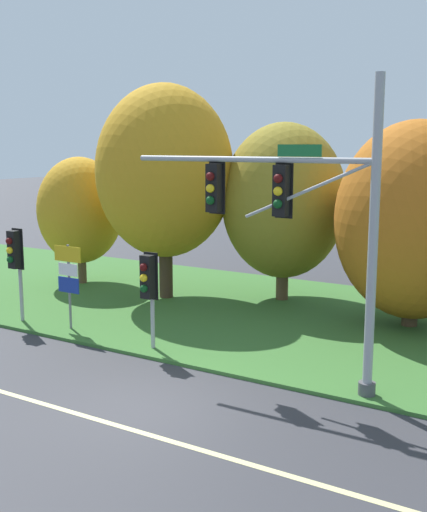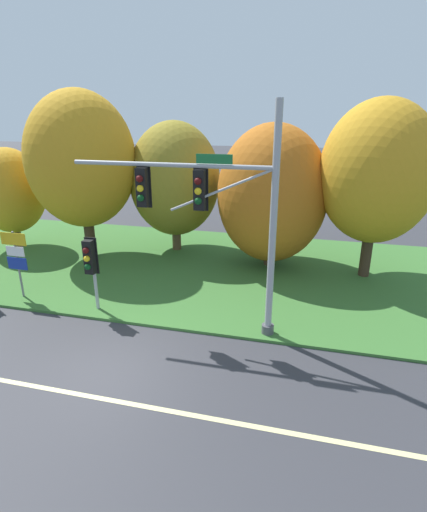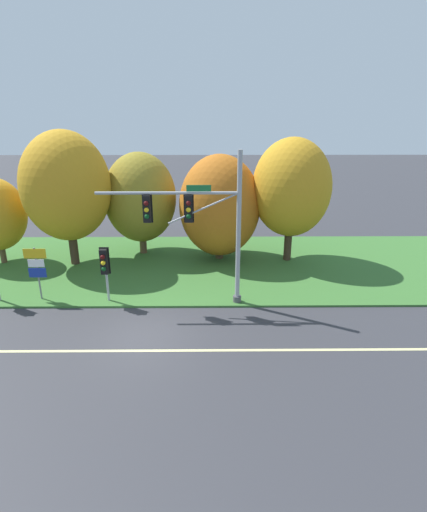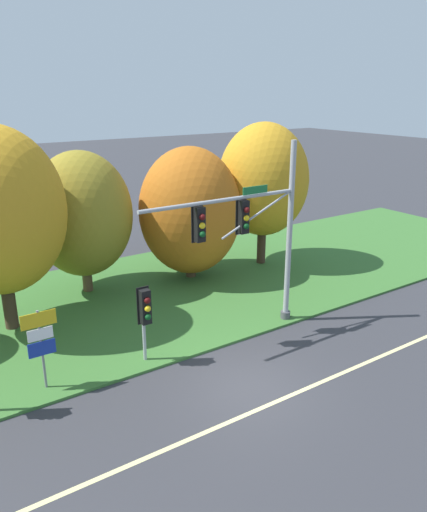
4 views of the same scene
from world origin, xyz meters
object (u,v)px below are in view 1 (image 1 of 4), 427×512
traffic_signal_mast (301,214)px  tree_behind_signpost (284,201)px  pedestrian_signal_further_along (15,255)px  route_sign_post (68,274)px  pedestrian_signal_near_kerb (148,282)px  tree_left_of_mast (165,172)px  tree_nearest_road (80,210)px  tree_mid_verge (415,221)px

traffic_signal_mast → tree_behind_signpost: bearing=118.2°
pedestrian_signal_further_along → route_sign_post: pedestrian_signal_further_along is taller
pedestrian_signal_near_kerb → route_sign_post: size_ratio=1.04×
tree_left_of_mast → tree_behind_signpost: (3.89, 2.01, -1.06)m
tree_left_of_mast → tree_behind_signpost: 4.51m
tree_nearest_road → tree_mid_verge: bearing=3.0°
traffic_signal_mast → tree_nearest_road: (-12.39, 5.67, -1.08)m
route_sign_post → tree_nearest_road: (-4.40, 5.26, 1.30)m
route_sign_post → tree_nearest_road: tree_nearest_road is taller
pedestrian_signal_further_along → tree_left_of_mast: tree_left_of_mast is taller
tree_behind_signpost → route_sign_post: bearing=-119.5°
tree_left_of_mast → tree_nearest_road: bearing=177.0°
traffic_signal_mast → route_sign_post: (-7.99, 0.41, -2.38)m
route_sign_post → pedestrian_signal_further_along: bearing=-171.0°
tree_behind_signpost → tree_mid_verge: tree_behind_signpost is taller
traffic_signal_mast → tree_behind_signpost: (-4.00, 7.45, -0.44)m
tree_mid_verge → tree_behind_signpost: bearing=168.0°
pedestrian_signal_near_kerb → tree_mid_verge: (5.62, 6.34, 1.42)m
pedestrian_signal_near_kerb → tree_mid_verge: size_ratio=0.43×
pedestrian_signal_near_kerb → pedestrian_signal_further_along: pedestrian_signal_further_along is taller
traffic_signal_mast → tree_left_of_mast: 9.60m
tree_behind_signpost → pedestrian_signal_further_along: bearing=-129.2°
tree_left_of_mast → tree_behind_signpost: tree_left_of_mast is taller
tree_nearest_road → pedestrian_signal_further_along: bearing=-66.8°
tree_nearest_road → tree_left_of_mast: bearing=-3.0°
route_sign_post → tree_behind_signpost: (3.99, 7.04, 1.94)m
tree_left_of_mast → traffic_signal_mast: bearing=-34.6°
traffic_signal_mast → tree_mid_verge: (1.03, 6.38, -0.74)m
route_sign_post → tree_mid_verge: tree_mid_verge is taller
route_sign_post → tree_mid_verge: size_ratio=0.41×
route_sign_post → tree_mid_verge: bearing=33.5°
route_sign_post → tree_nearest_road: size_ratio=0.51×
traffic_signal_mast → route_sign_post: traffic_signal_mast is taller
pedestrian_signal_near_kerb → tree_behind_signpost: 7.62m
pedestrian_signal_further_along → route_sign_post: (2.01, 0.32, -0.47)m
pedestrian_signal_further_along → tree_behind_signpost: size_ratio=0.47×
pedestrian_signal_further_along → tree_left_of_mast: bearing=68.5°
pedestrian_signal_near_kerb → route_sign_post: pedestrian_signal_near_kerb is taller
pedestrian_signal_further_along → tree_nearest_road: 6.13m
pedestrian_signal_further_along → tree_left_of_mast: (2.10, 5.35, 2.52)m
traffic_signal_mast → tree_nearest_road: traffic_signal_mast is taller
pedestrian_signal_further_along → pedestrian_signal_near_kerb: bearing=-0.5°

